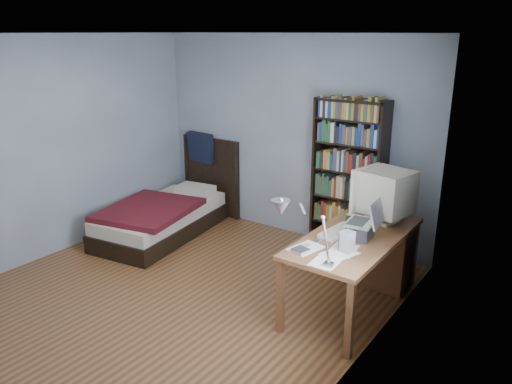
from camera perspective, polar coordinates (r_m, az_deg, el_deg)
room at (r=4.65m, az=-9.62°, el=1.86°), size 4.20×4.24×2.50m
desk at (r=5.19m, az=13.12°, el=-6.46°), size 0.75×1.61×0.73m
crt_monitor at (r=4.99m, az=14.47°, el=-0.03°), size 0.55×0.51×0.53m
laptop at (r=4.59m, az=12.01°, el=-3.98°), size 0.33×0.33×0.38m
desk_lamp at (r=3.56m, az=3.81°, el=-2.57°), size 0.26×0.57×0.68m
keyboard at (r=4.70m, az=9.41°, el=-4.49°), size 0.23×0.46×0.04m
speaker at (r=4.29m, az=10.39°, el=-5.64°), size 0.11×0.11×0.19m
soda_can at (r=4.87m, az=10.62°, el=-3.20°), size 0.07×0.07×0.12m
mouse at (r=4.91m, az=12.10°, el=-3.62°), size 0.07×0.12×0.04m
phone_silver at (r=4.48m, az=7.00°, el=-5.59°), size 0.05×0.10×0.02m
phone_grey at (r=4.37m, az=5.65°, el=-6.18°), size 0.05×0.09×0.02m
external_drive at (r=4.28m, az=5.10°, el=-6.68°), size 0.14×0.14×0.03m
bookshelf at (r=5.81m, az=10.52°, el=1.56°), size 0.82×0.30×1.82m
bed at (r=6.59m, az=-10.18°, el=-2.39°), size 1.20×2.04×1.16m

